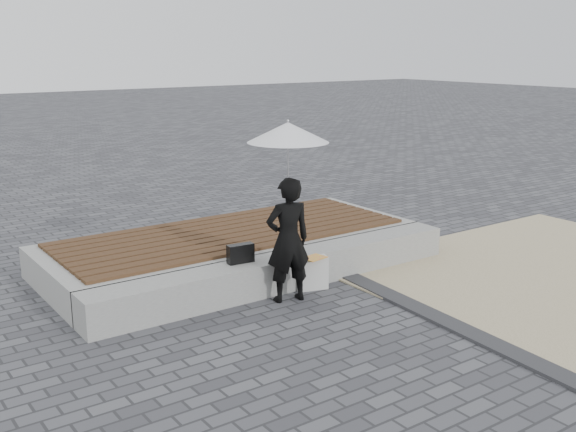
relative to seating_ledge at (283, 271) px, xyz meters
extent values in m
plane|color=#505055|center=(0.00, -1.60, -0.20)|extent=(80.00, 80.00, 0.00)
cube|color=#313133|center=(0.75, -2.10, -0.18)|extent=(0.61, 5.20, 0.04)
cube|color=#A5A6A0|center=(0.00, 0.00, 0.00)|extent=(5.00, 0.45, 0.40)
cube|color=#9E9E99|center=(0.00, 1.20, 0.00)|extent=(5.00, 2.00, 0.40)
imported|color=black|center=(-0.21, -0.40, 0.52)|extent=(0.58, 0.44, 1.44)
cylinder|color=#B1B1B5|center=(-0.21, -0.40, 1.18)|extent=(0.02, 0.02, 0.90)
cone|color=white|center=(-0.21, -0.40, 1.74)|extent=(0.90, 0.90, 0.22)
sphere|color=#B1B1B5|center=(-0.21, -0.40, 1.86)|extent=(0.03, 0.03, 0.03)
cube|color=black|center=(-0.56, 0.05, 0.31)|extent=(0.32, 0.14, 0.22)
cube|color=beige|center=(0.24, -0.26, 0.00)|extent=(0.41, 0.26, 0.40)
cube|color=#E7533A|center=(0.24, -0.31, 0.21)|extent=(0.30, 0.25, 0.01)
camera|label=1|loc=(-4.49, -6.44, 2.65)|focal=42.62mm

